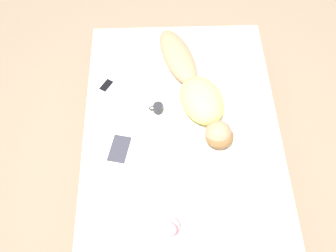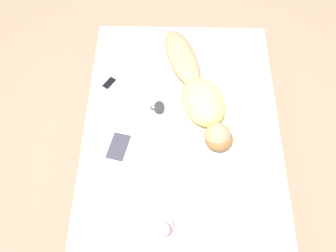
{
  "view_description": "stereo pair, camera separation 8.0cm",
  "coord_description": "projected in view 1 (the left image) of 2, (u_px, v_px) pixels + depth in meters",
  "views": [
    {
      "loc": [
        0.16,
        1.63,
        3.1
      ],
      "look_at": [
        0.11,
        0.04,
        0.54
      ],
      "focal_mm": 42.0,
      "sensor_mm": 36.0,
      "label": 1
    },
    {
      "loc": [
        0.08,
        1.63,
        3.1
      ],
      "look_at": [
        0.11,
        0.04,
        0.54
      ],
      "focal_mm": 42.0,
      "sensor_mm": 36.0,
      "label": 2
    }
  ],
  "objects": [
    {
      "name": "ground_plane",
      "position": [
        180.0,
        154.0,
        3.5
      ],
      "size": [
        12.0,
        12.0,
        0.0
      ],
      "primitive_type": "plane",
      "color": "#7A6651"
    },
    {
      "name": "bed",
      "position": [
        181.0,
        140.0,
        3.29
      ],
      "size": [
        1.58,
        2.19,
        0.49
      ],
      "color": "beige",
      "rests_on": "ground_plane"
    },
    {
      "name": "person",
      "position": [
        196.0,
        91.0,
        3.13
      ],
      "size": [
        0.62,
        1.29,
        0.23
      ],
      "rotation": [
        0.0,
        0.0,
        0.32
      ],
      "color": "#A37556",
      "rests_on": "bed"
    },
    {
      "name": "open_magazine",
      "position": [
        132.0,
        151.0,
        2.95
      ],
      "size": [
        0.48,
        0.42,
        0.01
      ],
      "rotation": [
        0.0,
        0.0,
        -0.23
      ],
      "color": "silver",
      "rests_on": "bed"
    },
    {
      "name": "coffee_mug",
      "position": [
        158.0,
        108.0,
        3.11
      ],
      "size": [
        0.11,
        0.08,
        0.08
      ],
      "color": "#232328",
      "rests_on": "bed"
    },
    {
      "name": "cell_phone",
      "position": [
        106.0,
        86.0,
        3.27
      ],
      "size": [
        0.15,
        0.17,
        0.01
      ],
      "rotation": [
        0.0,
        0.0,
        -0.56
      ],
      "color": "silver",
      "rests_on": "bed"
    },
    {
      "name": "plush_toy",
      "position": [
        169.0,
        227.0,
        2.56
      ],
      "size": [
        0.15,
        0.17,
        0.2
      ],
      "color": "#DB9EB2",
      "rests_on": "bed"
    }
  ]
}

